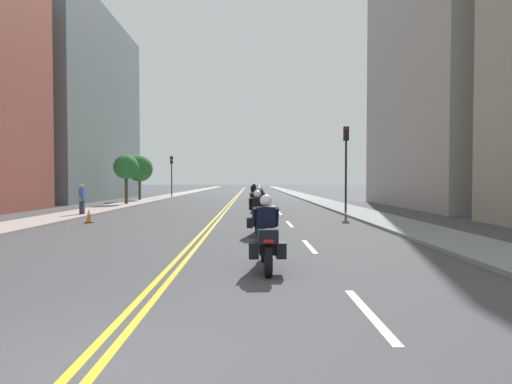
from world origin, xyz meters
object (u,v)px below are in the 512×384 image
(motorcycle_0, at_px, (266,240))
(street_tree_0, at_px, (126,167))
(motorcycle_3, at_px, (259,201))
(motorcycle_1, at_px, (257,217))
(street_tree_1, at_px, (140,169))
(motorcycle_2, at_px, (259,206))
(motorcycle_5, at_px, (254,195))
(traffic_cone_0, at_px, (89,216))
(traffic_light_far, at_px, (172,169))
(pedestrian_0, at_px, (82,200))
(traffic_light_near, at_px, (346,154))
(motorcycle_6, at_px, (253,193))
(motorcycle_4, at_px, (259,197))

(motorcycle_0, bearing_deg, street_tree_0, 112.28)
(motorcycle_3, bearing_deg, motorcycle_1, -89.14)
(motorcycle_3, height_order, street_tree_1, street_tree_1)
(motorcycle_3, xyz_separation_m, street_tree_1, (-10.89, 13.34, 2.37))
(motorcycle_2, distance_m, motorcycle_5, 16.34)
(traffic_cone_0, bearing_deg, motorcycle_5, 66.45)
(traffic_light_far, xyz_separation_m, pedestrian_0, (-0.19, -23.80, -2.30))
(motorcycle_0, relative_size, traffic_light_near, 0.43)
(motorcycle_6, distance_m, street_tree_0, 14.24)
(pedestrian_0, bearing_deg, street_tree_0, 179.58)
(motorcycle_5, distance_m, motorcycle_6, 5.55)
(motorcycle_0, relative_size, motorcycle_1, 1.05)
(motorcycle_4, height_order, pedestrian_0, pedestrian_0)
(motorcycle_1, height_order, street_tree_1, street_tree_1)
(pedestrian_0, relative_size, street_tree_0, 0.44)
(motorcycle_1, height_order, motorcycle_4, motorcycle_4)
(motorcycle_2, height_order, motorcycle_4, motorcycle_2)
(motorcycle_1, relative_size, traffic_cone_0, 3.16)
(motorcycle_0, relative_size, pedestrian_0, 1.26)
(motorcycle_3, relative_size, motorcycle_5, 0.99)
(traffic_cone_0, xyz_separation_m, street_tree_0, (-2.31, 13.13, 2.60))
(motorcycle_1, distance_m, traffic_light_far, 33.02)
(motorcycle_5, bearing_deg, motorcycle_2, -93.12)
(street_tree_0, relative_size, street_tree_1, 0.92)
(traffic_light_near, bearing_deg, traffic_cone_0, -158.78)
(motorcycle_6, distance_m, street_tree_1, 11.44)
(motorcycle_2, bearing_deg, motorcycle_0, -90.50)
(motorcycle_1, relative_size, motorcycle_6, 0.96)
(traffic_light_far, relative_size, street_tree_1, 1.09)
(motorcycle_5, relative_size, pedestrian_0, 1.30)
(motorcycle_0, bearing_deg, motorcycle_1, 89.80)
(traffic_light_near, bearing_deg, pedestrian_0, -174.02)
(motorcycle_0, height_order, motorcycle_6, motorcycle_6)
(motorcycle_2, distance_m, street_tree_0, 15.75)
(motorcycle_6, xyz_separation_m, traffic_light_far, (-9.15, 4.17, 2.53))
(motorcycle_2, height_order, street_tree_1, street_tree_1)
(traffic_light_far, distance_m, street_tree_1, 7.69)
(motorcycle_6, bearing_deg, motorcycle_2, -89.60)
(motorcycle_0, xyz_separation_m, motorcycle_5, (-0.02, 27.30, 0.01))
(motorcycle_6, height_order, street_tree_0, street_tree_0)
(motorcycle_4, relative_size, traffic_light_far, 0.48)
(street_tree_1, bearing_deg, motorcycle_4, -33.59)
(motorcycle_2, distance_m, motorcycle_4, 11.22)
(motorcycle_5, bearing_deg, motorcycle_1, -93.61)
(motorcycle_1, distance_m, motorcycle_2, 5.58)
(motorcycle_1, bearing_deg, street_tree_0, 117.96)
(motorcycle_5, distance_m, traffic_light_near, 13.87)
(motorcycle_3, bearing_deg, motorcycle_2, -88.84)
(motorcycle_4, xyz_separation_m, traffic_light_far, (-9.47, 14.84, 2.52))
(motorcycle_1, distance_m, traffic_light_near, 11.10)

